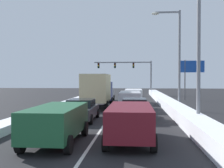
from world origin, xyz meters
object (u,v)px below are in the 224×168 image
at_px(suv_silver_right_lane_third, 130,99).
at_px(box_truck_center_lane_third, 98,89).
at_px(street_lamp_right_mid, 176,52).
at_px(sedan_red_right_lane_second, 135,109).
at_px(suv_maroon_right_lane_nearest, 130,120).
at_px(roadside_sign_right, 192,71).
at_px(suv_gray_center_lane_fourth, 105,94).
at_px(sedan_charcoal_center_lane_second, 82,110).
at_px(traffic_light_gantry, 131,69).
at_px(suv_green_center_lane_nearest, 57,121).
at_px(suv_white_right_lane_fourth, 134,95).
at_px(street_lamp_right_near, 193,41).

height_order(suv_silver_right_lane_third, box_truck_center_lane_third, box_truck_center_lane_third).
height_order(box_truck_center_lane_third, street_lamp_right_mid, street_lamp_right_mid).
relative_size(sedan_red_right_lane_second, box_truck_center_lane_third, 0.62).
bearing_deg(suv_maroon_right_lane_nearest, sedan_red_right_lane_second, 88.40).
distance_m(sedan_red_right_lane_second, street_lamp_right_mid, 8.32).
bearing_deg(roadside_sign_right, suv_gray_center_lane_fourth, -164.96).
relative_size(sedan_charcoal_center_lane_second, street_lamp_right_mid, 0.49).
bearing_deg(box_truck_center_lane_third, traffic_light_gantry, 82.63).
distance_m(box_truck_center_lane_third, suv_gray_center_lane_fourth, 7.70).
relative_size(traffic_light_gantry, roadside_sign_right, 1.93).
relative_size(suv_silver_right_lane_third, suv_green_center_lane_nearest, 1.00).
bearing_deg(suv_white_right_lane_fourth, street_lamp_right_near, -77.08).
relative_size(suv_gray_center_lane_fourth, street_lamp_right_near, 0.56).
relative_size(box_truck_center_lane_third, traffic_light_gantry, 0.68).
xyz_separation_m(sedan_charcoal_center_lane_second, box_truck_center_lane_third, (-0.02, 8.18, 1.14)).
relative_size(box_truck_center_lane_third, roadside_sign_right, 1.31).
distance_m(suv_gray_center_lane_fourth, street_lamp_right_near, 19.75).
bearing_deg(suv_green_center_lane_nearest, box_truck_center_lane_third, 90.75).
distance_m(sedan_red_right_lane_second, sedan_charcoal_center_lane_second, 3.79).
relative_size(suv_maroon_right_lane_nearest, street_lamp_right_near, 0.56).
relative_size(sedan_red_right_lane_second, roadside_sign_right, 0.82).
bearing_deg(traffic_light_gantry, suv_green_center_lane_nearest, -94.19).
height_order(traffic_light_gantry, roadside_sign_right, traffic_light_gantry).
xyz_separation_m(sedan_charcoal_center_lane_second, street_lamp_right_near, (7.10, -2.07, 4.40)).
bearing_deg(suv_gray_center_lane_fourth, sedan_red_right_lane_second, -75.73).
relative_size(suv_silver_right_lane_third, street_lamp_right_mid, 0.53).
height_order(street_lamp_right_near, roadside_sign_right, street_lamp_right_near).
height_order(sedan_charcoal_center_lane_second, street_lamp_right_mid, street_lamp_right_mid).
relative_size(sedan_red_right_lane_second, suv_silver_right_lane_third, 0.92).
bearing_deg(suv_silver_right_lane_third, sedan_red_right_lane_second, -86.06).
bearing_deg(street_lamp_right_mid, traffic_light_gantry, 100.55).
relative_size(box_truck_center_lane_third, street_lamp_right_mid, 0.78).
distance_m(suv_silver_right_lane_third, suv_gray_center_lane_fourth, 9.26).
xyz_separation_m(suv_silver_right_lane_third, suv_white_right_lane_fourth, (0.31, 6.22, 0.00)).
distance_m(sedan_charcoal_center_lane_second, roadside_sign_right, 22.42).
bearing_deg(box_truck_center_lane_third, street_lamp_right_mid, -10.96).
bearing_deg(suv_white_right_lane_fourth, sedan_charcoal_center_lane_second, -104.80).
xyz_separation_m(sedan_charcoal_center_lane_second, suv_gray_center_lane_fourth, (-0.11, 15.83, 0.25)).
relative_size(sedan_charcoal_center_lane_second, box_truck_center_lane_third, 0.62).
height_order(suv_green_center_lane_nearest, roadside_sign_right, roadside_sign_right).
xyz_separation_m(suv_maroon_right_lane_nearest, street_lamp_right_near, (3.64, 3.97, 4.14)).
bearing_deg(sedan_charcoal_center_lane_second, street_lamp_right_near, -16.28).
height_order(sedan_charcoal_center_lane_second, suv_gray_center_lane_fourth, suv_gray_center_lane_fourth).
bearing_deg(suv_maroon_right_lane_nearest, traffic_light_gantry, 90.84).
xyz_separation_m(traffic_light_gantry, roadside_sign_right, (8.59, -12.01, -0.71)).
bearing_deg(sedan_red_right_lane_second, street_lamp_right_mid, 56.77).
distance_m(sedan_red_right_lane_second, suv_green_center_lane_nearest, 8.32).
distance_m(sedan_red_right_lane_second, traffic_light_gantry, 30.26).
relative_size(sedan_red_right_lane_second, street_lamp_right_mid, 0.49).
distance_m(suv_maroon_right_lane_nearest, street_lamp_right_mid, 14.10).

